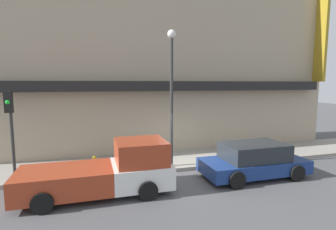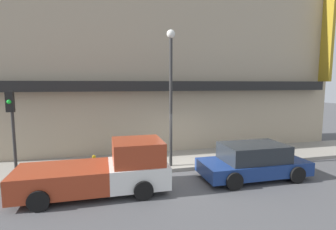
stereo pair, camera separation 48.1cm
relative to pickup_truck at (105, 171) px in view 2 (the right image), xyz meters
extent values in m
plane|color=#4C4C4F|center=(3.65, 1.38, -0.78)|extent=(80.00, 80.00, 0.00)
cube|color=gray|center=(3.65, 2.87, -0.70)|extent=(36.00, 2.97, 0.16)
cube|color=tan|center=(3.65, 5.85, 4.47)|extent=(19.80, 3.00, 10.51)
cube|color=black|center=(3.65, 4.05, 2.91)|extent=(18.22, 0.60, 0.50)
cube|color=olive|center=(13.05, 3.95, 5.92)|extent=(0.20, 0.80, 5.53)
cube|color=white|center=(1.17, 0.00, -0.18)|extent=(2.05, 1.91, 0.78)
cube|color=#9E381E|center=(1.17, 0.00, 0.62)|extent=(1.74, 1.76, 0.81)
cube|color=#9E381E|center=(-1.39, 0.00, -0.18)|extent=(3.07, 1.91, 0.78)
cylinder|color=black|center=(1.22, 0.95, -0.46)|extent=(0.65, 0.22, 0.65)
cylinder|color=black|center=(1.22, -0.95, -0.46)|extent=(0.65, 0.22, 0.65)
cylinder|color=black|center=(-1.95, 0.95, -0.46)|extent=(0.65, 0.22, 0.65)
cylinder|color=black|center=(-1.95, -0.95, -0.46)|extent=(0.65, 0.22, 0.65)
cube|color=navy|center=(5.86, 0.00, -0.32)|extent=(4.31, 1.88, 0.53)
cube|color=#23282D|center=(5.86, 0.00, 0.28)|extent=(2.50, 1.69, 0.67)
cylinder|color=black|center=(7.20, 0.94, -0.46)|extent=(0.65, 0.22, 0.65)
cylinder|color=black|center=(7.20, -0.94, -0.46)|extent=(0.65, 0.22, 0.65)
cylinder|color=black|center=(4.53, 0.94, -0.46)|extent=(0.65, 0.22, 0.65)
cylinder|color=black|center=(4.53, -0.94, -0.46)|extent=(0.65, 0.22, 0.65)
cylinder|color=yellow|center=(-0.41, 2.04, -0.37)|extent=(0.17, 0.17, 0.50)
sphere|color=yellow|center=(-0.41, 2.04, -0.05)|extent=(0.16, 0.16, 0.16)
cylinder|color=#2D2D2D|center=(2.89, 1.82, 2.16)|extent=(0.14, 0.14, 5.56)
sphere|color=silver|center=(2.89, 1.82, 5.12)|extent=(0.36, 0.36, 0.36)
cylinder|color=#2D2D2D|center=(-3.44, 2.19, 1.06)|extent=(0.12, 0.12, 3.37)
cube|color=black|center=(-3.44, 2.03, 2.35)|extent=(0.28, 0.20, 0.80)
sphere|color=green|center=(-3.44, 1.91, 2.35)|extent=(0.16, 0.16, 0.16)
camera|label=1|loc=(-0.48, -9.03, 3.04)|focal=28.00mm
camera|label=2|loc=(-0.02, -9.16, 3.04)|focal=28.00mm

